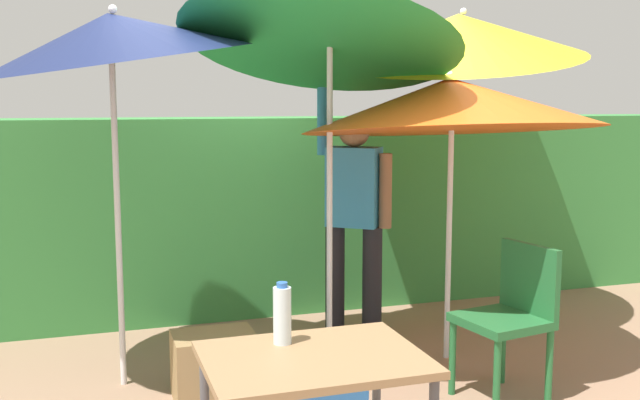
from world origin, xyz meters
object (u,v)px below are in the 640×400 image
object	(u,v)px
umbrella_yellow	(458,37)
folding_table	(313,381)
umbrella_rainbow	(112,38)
umbrella_orange	(323,22)
cooler_box	(306,396)
umbrella_navy	(450,104)
bottle_water	(282,315)
person_vendor	(354,210)
chair_plastic	(511,311)
crate_cardboard	(214,366)

from	to	relation	value
umbrella_yellow	folding_table	distance (m)	3.41
umbrella_rainbow	umbrella_orange	xyz separation A→B (m)	(1.20, -0.15, 0.11)
umbrella_rainbow	cooler_box	bearing A→B (deg)	-46.88
umbrella_rainbow	umbrella_navy	bearing A→B (deg)	-4.67
umbrella_rainbow	bottle_water	bearing A→B (deg)	-73.90
person_vendor	cooler_box	distance (m)	1.72
umbrella_yellow	chair_plastic	bearing A→B (deg)	-104.88
umbrella_orange	cooler_box	size ratio (longest dim) A/B	4.91
umbrella_yellow	chair_plastic	distance (m)	2.18
person_vendor	cooler_box	world-z (taller)	person_vendor
umbrella_navy	crate_cardboard	world-z (taller)	umbrella_navy
chair_plastic	cooler_box	bearing A→B (deg)	-177.85
umbrella_navy	umbrella_rainbow	bearing A→B (deg)	175.33
person_vendor	crate_cardboard	distance (m)	1.57
person_vendor	cooler_box	size ratio (longest dim) A/B	3.45
umbrella_rainbow	chair_plastic	bearing A→B (deg)	-22.61
umbrella_orange	person_vendor	world-z (taller)	umbrella_orange
umbrella_orange	folding_table	distance (m)	2.40
cooler_box	person_vendor	bearing A→B (deg)	60.36
umbrella_orange	chair_plastic	distance (m)	2.01
folding_table	umbrella_rainbow	bearing A→B (deg)	106.79
umbrella_navy	cooler_box	bearing A→B (deg)	-147.76
crate_cardboard	chair_plastic	bearing A→B (deg)	-17.48
umbrella_orange	umbrella_navy	world-z (taller)	umbrella_orange
umbrella_yellow	cooler_box	bearing A→B (deg)	-138.57
chair_plastic	crate_cardboard	size ratio (longest dim) A/B	1.92
umbrella_rainbow	umbrella_orange	size ratio (longest dim) A/B	0.88
cooler_box	umbrella_orange	bearing A→B (deg)	66.02
umbrella_rainbow	chair_plastic	distance (m)	2.75
umbrella_rainbow	umbrella_navy	distance (m)	2.10
umbrella_yellow	person_vendor	world-z (taller)	umbrella_yellow
chair_plastic	folding_table	distance (m)	1.86
umbrella_yellow	umbrella_navy	bearing A→B (deg)	-121.62
umbrella_orange	umbrella_navy	size ratio (longest dim) A/B	1.38
umbrella_navy	folding_table	xyz separation A→B (m)	(-1.47, -1.76, -1.00)
person_vendor	folding_table	world-z (taller)	person_vendor
umbrella_rainbow	person_vendor	size ratio (longest dim) A/B	1.25
folding_table	umbrella_orange	bearing A→B (deg)	70.72
umbrella_yellow	person_vendor	xyz separation A→B (m)	(-0.84, -0.07, -1.23)
chair_plastic	folding_table	xyz separation A→B (m)	(-1.52, -1.06, 0.17)
umbrella_navy	person_vendor	xyz separation A→B (m)	(-0.43, 0.59, -0.74)
folding_table	person_vendor	bearing A→B (deg)	66.07
umbrella_orange	umbrella_navy	bearing A→B (deg)	-0.97
chair_plastic	bottle_water	world-z (taller)	bottle_water
umbrella_yellow	crate_cardboard	size ratio (longest dim) A/B	5.57
chair_plastic	umbrella_rainbow	bearing A→B (deg)	157.39
umbrella_yellow	chair_plastic	xyz separation A→B (m)	(-0.36, -1.37, -1.65)
chair_plastic	person_vendor	bearing A→B (deg)	110.10
crate_cardboard	umbrella_navy	bearing A→B (deg)	7.12
crate_cardboard	bottle_water	size ratio (longest dim) A/B	1.93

